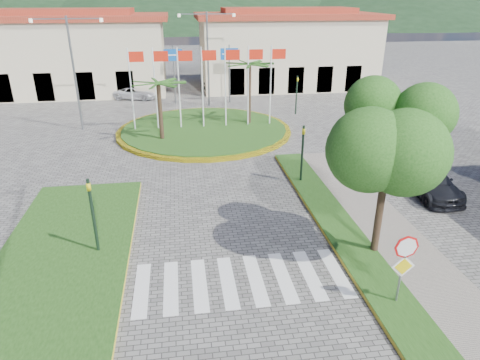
{
  "coord_description": "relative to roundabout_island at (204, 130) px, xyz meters",
  "views": [
    {
      "loc": [
        -1.77,
        -8.36,
        9.38
      ],
      "look_at": [
        0.62,
        8.0,
        2.15
      ],
      "focal_mm": 32.0,
      "sensor_mm": 36.0,
      "label": 1
    }
  ],
  "objects": [
    {
      "name": "traffic_light_left",
      "position": [
        -5.2,
        -15.5,
        1.77
      ],
      "size": [
        0.15,
        0.18,
        3.2
      ],
      "color": "black",
      "rests_on": "ground"
    },
    {
      "name": "white_van",
      "position": [
        -5.84,
        11.73,
        0.39
      ],
      "size": [
        4.45,
        2.91,
        1.14
      ],
      "primitive_type": "imported",
      "rotation": [
        0.0,
        0.0,
        1.3
      ],
      "color": "silver",
      "rests_on": "ground"
    },
    {
      "name": "stop_sign",
      "position": [
        4.9,
        -20.04,
        1.61
      ],
      "size": [
        0.8,
        0.11,
        2.65
      ],
      "color": "slate",
      "rests_on": "ground"
    },
    {
      "name": "street_lamp_west",
      "position": [
        -9.0,
        2.0,
        4.32
      ],
      "size": [
        4.8,
        0.16,
        8.0
      ],
      "color": "slate",
      "rests_on": "ground"
    },
    {
      "name": "building_right",
      "position": [
        10.0,
        16.0,
        3.73
      ],
      "size": [
        19.08,
        9.54,
        8.05
      ],
      "color": "beige",
      "rests_on": "ground"
    },
    {
      "name": "direction_sign_west",
      "position": [
        -2.0,
        8.97,
        3.35
      ],
      "size": [
        1.6,
        0.14,
        5.2
      ],
      "color": "slate",
      "rests_on": "ground"
    },
    {
      "name": "roundabout_island",
      "position": [
        0.0,
        0.0,
        0.0
      ],
      "size": [
        12.7,
        12.7,
        6.0
      ],
      "color": "yellow",
      "rests_on": "ground"
    },
    {
      "name": "car_dark_a",
      "position": [
        -7.81,
        14.78,
        0.37
      ],
      "size": [
        3.3,
        1.58,
        1.09
      ],
      "primitive_type": "imported",
      "rotation": [
        0.0,
        0.0,
        1.66
      ],
      "color": "black",
      "rests_on": "ground"
    },
    {
      "name": "car_side_right",
      "position": [
        10.54,
        -12.18,
        0.5
      ],
      "size": [
        2.03,
        4.72,
        1.36
      ],
      "primitive_type": "imported",
      "rotation": [
        0.0,
        0.0,
        -0.03
      ],
      "color": "black",
      "rests_on": "ground"
    },
    {
      "name": "car_dark_b",
      "position": [
        3.02,
        13.43,
        0.51
      ],
      "size": [
        4.25,
        1.74,
        1.37
      ],
      "primitive_type": "imported",
      "rotation": [
        0.0,
        0.0,
        1.64
      ],
      "color": "black",
      "rests_on": "ground"
    },
    {
      "name": "traffic_light_right",
      "position": [
        4.5,
        -10.0,
        1.77
      ],
      "size": [
        0.15,
        0.18,
        3.2
      ],
      "color": "black",
      "rests_on": "ground"
    },
    {
      "name": "deciduous_tree",
      "position": [
        5.5,
        -17.0,
        5.0
      ],
      "size": [
        3.6,
        3.6,
        6.8
      ],
      "color": "black",
      "rests_on": "ground"
    },
    {
      "name": "direction_sign_east",
      "position": [
        3.0,
        8.97,
        3.35
      ],
      "size": [
        1.6,
        0.14,
        5.2
      ],
      "color": "slate",
      "rests_on": "ground"
    },
    {
      "name": "traffic_light_far",
      "position": [
        8.0,
        4.0,
        1.77
      ],
      "size": [
        0.18,
        0.15,
        3.2
      ],
      "color": "black",
      "rests_on": "ground"
    },
    {
      "name": "sidewalk_right",
      "position": [
        6.0,
        -20.0,
        -0.1
      ],
      "size": [
        4.0,
        28.0,
        0.15
      ],
      "primitive_type": "cube",
      "color": "gray",
      "rests_on": "ground"
    },
    {
      "name": "street_lamp_centre",
      "position": [
        1.0,
        8.0,
        4.32
      ],
      "size": [
        4.8,
        0.16,
        8.0
      ],
      "color": "slate",
      "rests_on": "ground"
    },
    {
      "name": "building_left",
      "position": [
        -14.0,
        16.0,
        3.73
      ],
      "size": [
        23.32,
        9.54,
        8.05
      ],
      "color": "beige",
      "rests_on": "ground"
    },
    {
      "name": "crosswalk",
      "position": [
        -0.0,
        -18.0,
        -0.17
      ],
      "size": [
        8.0,
        3.0,
        0.01
      ],
      "primitive_type": "cube",
      "color": "silver",
      "rests_on": "ground"
    },
    {
      "name": "median_left",
      "position": [
        -6.5,
        -16.0,
        -0.09
      ],
      "size": [
        5.0,
        14.0,
        0.18
      ],
      "primitive_type": "cube",
      "color": "#1C4012",
      "rests_on": "ground"
    },
    {
      "name": "verge_right",
      "position": [
        4.8,
        -20.0,
        -0.09
      ],
      "size": [
        1.6,
        28.0,
        0.18
      ],
      "primitive_type": "cube",
      "color": "#1C4012",
      "rests_on": "ground"
    }
  ]
}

